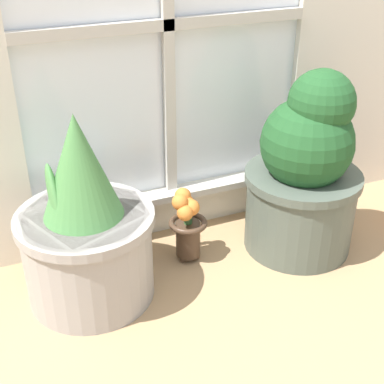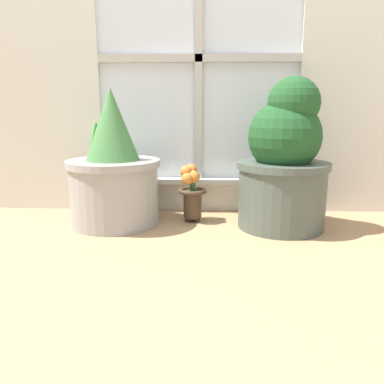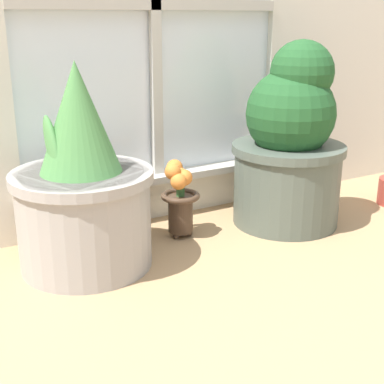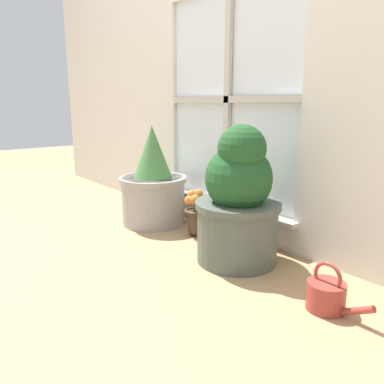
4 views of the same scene
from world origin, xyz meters
TOP-DOWN VIEW (x-y plane):
  - ground_plane at (0.00, 0.00)m, footprint 10.00×10.00m
  - potted_plant_left at (-0.36, 0.27)m, footprint 0.41×0.41m
  - potted_plant_right at (0.37, 0.24)m, footprint 0.39×0.39m
  - flower_vase at (-0.02, 0.32)m, footprint 0.13×0.13m

SIDE VIEW (x-z plane):
  - ground_plane at x=0.00m, z-range 0.00..0.00m
  - flower_vase at x=-0.02m, z-range 0.01..0.28m
  - potted_plant_left at x=-0.36m, z-range -0.07..0.53m
  - potted_plant_right at x=0.37m, z-range -0.03..0.60m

